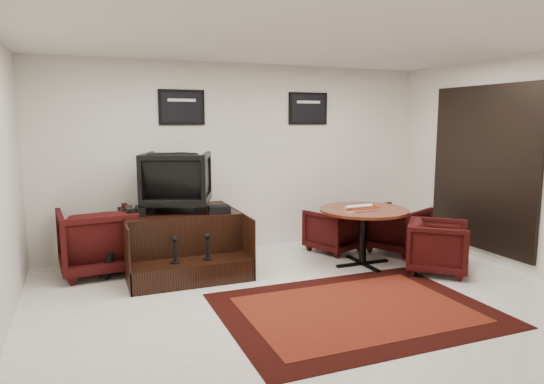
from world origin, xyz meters
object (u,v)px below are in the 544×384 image
(shine_chair, at_px, (177,177))
(table_chair_back, at_px, (334,228))
(shine_podium, at_px, (181,242))
(table_chair_window, at_px, (398,226))
(table_chair_corner, at_px, (438,244))
(armchair_side, at_px, (97,237))
(meeting_table, at_px, (364,216))

(shine_chair, relative_size, table_chair_back, 1.23)
(shine_podium, distance_m, shine_chair, 0.87)
(shine_podium, distance_m, table_chair_window, 3.23)
(shine_podium, distance_m, table_chair_corner, 3.38)
(shine_podium, xyz_separation_m, armchair_side, (-1.04, 0.19, 0.11))
(shine_podium, relative_size, table_chair_corner, 2.06)
(table_chair_window, relative_size, table_chair_corner, 1.03)
(table_chair_back, bearing_deg, meeting_table, 70.44)
(shine_podium, distance_m, table_chair_back, 2.32)
(shine_podium, height_order, table_chair_back, shine_podium)
(table_chair_window, bearing_deg, table_chair_corner, 147.70)
(shine_chair, distance_m, table_chair_back, 2.48)
(shine_chair, xyz_separation_m, table_chair_window, (3.21, -0.52, -0.82))
(armchair_side, distance_m, table_chair_window, 4.29)
(shine_podium, bearing_deg, armchair_side, 169.40)
(shine_chair, height_order, armchair_side, shine_chair)
(shine_podium, distance_m, meeting_table, 2.49)
(shine_chair, bearing_deg, table_chair_back, -164.17)
(meeting_table, height_order, table_chair_corner, meeting_table)
(shine_chair, distance_m, meeting_table, 2.57)
(armchair_side, xyz_separation_m, table_chair_back, (3.36, -0.19, -0.11))
(table_chair_corner, bearing_deg, meeting_table, 89.09)
(meeting_table, xyz_separation_m, table_chair_window, (0.86, 0.40, -0.30))
(shine_chair, height_order, table_chair_window, shine_chair)
(shine_chair, bearing_deg, table_chair_corner, 172.40)
(meeting_table, bearing_deg, shine_chair, 158.60)
(armchair_side, relative_size, meeting_table, 0.79)
(shine_podium, relative_size, table_chair_back, 2.15)
(shine_podium, relative_size, armchair_side, 1.64)
(armchair_side, xyz_separation_m, table_chair_corner, (4.11, -1.61, -0.10))
(table_chair_corner, bearing_deg, shine_chair, 103.95)
(shine_podium, distance_m, armchair_side, 1.07)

